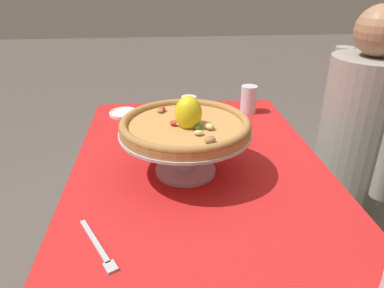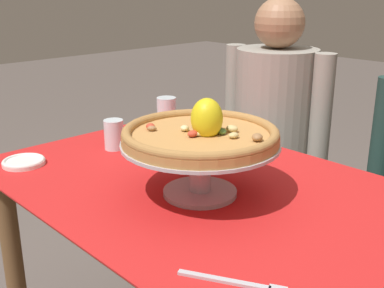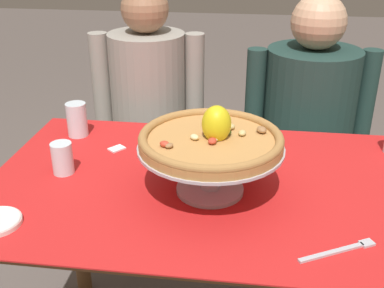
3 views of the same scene
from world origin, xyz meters
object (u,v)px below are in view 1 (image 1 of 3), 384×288
(pizza, at_px, (185,124))
(dinner_fork, at_px, (99,247))
(water_glass_back_left, at_px, (249,101))
(sugar_packet, at_px, (235,127))
(diner_left, at_px, (353,159))
(water_glass_side_left, at_px, (188,109))
(pizza_stand, at_px, (185,143))
(side_plate, at_px, (124,113))

(pizza, relative_size, dinner_fork, 2.09)
(water_glass_back_left, height_order, sugar_packet, water_glass_back_left)
(pizza, relative_size, diner_left, 0.32)
(dinner_fork, bearing_deg, water_glass_side_left, 160.78)
(pizza_stand, relative_size, pizza, 1.02)
(water_glass_side_left, bearing_deg, side_plate, -103.43)
(dinner_fork, bearing_deg, diner_left, 124.19)
(water_glass_back_left, xyz_separation_m, dinner_fork, (0.81, -0.53, -0.05))
(pizza, relative_size, side_plate, 3.12)
(pizza, height_order, water_glass_back_left, pizza)
(sugar_packet, bearing_deg, pizza_stand, -34.18)
(water_glass_side_left, xyz_separation_m, water_glass_back_left, (-0.05, 0.27, 0.01))
(pizza_stand, height_order, diner_left, diner_left)
(pizza, xyz_separation_m, water_glass_side_left, (-0.44, 0.04, -0.12))
(water_glass_back_left, bearing_deg, dinner_fork, -33.29)
(water_glass_back_left, distance_m, diner_left, 0.52)
(sugar_packet, bearing_deg, water_glass_back_left, 150.51)
(pizza_stand, xyz_separation_m, water_glass_back_left, (-0.49, 0.31, -0.05))
(dinner_fork, bearing_deg, side_plate, -179.55)
(pizza, xyz_separation_m, diner_left, (-0.34, 0.75, -0.34))
(water_glass_side_left, height_order, diner_left, diner_left)
(pizza_stand, bearing_deg, side_plate, -155.58)
(diner_left, bearing_deg, sugar_packet, -88.71)
(water_glass_side_left, xyz_separation_m, diner_left, (0.10, 0.71, -0.22))
(water_glass_side_left, bearing_deg, pizza_stand, -5.81)
(dinner_fork, xyz_separation_m, sugar_packet, (-0.65, 0.44, -0.00))
(pizza, xyz_separation_m, water_glass_back_left, (-0.49, 0.31, -0.11))
(water_glass_side_left, distance_m, dinner_fork, 0.81)
(water_glass_side_left, relative_size, dinner_fork, 0.52)
(dinner_fork, relative_size, sugar_packet, 3.66)
(water_glass_side_left, distance_m, water_glass_back_left, 0.27)
(side_plate, bearing_deg, sugar_packet, 68.49)
(side_plate, height_order, dinner_fork, side_plate)
(water_glass_side_left, relative_size, diner_left, 0.08)
(side_plate, bearing_deg, diner_left, 80.47)
(pizza, relative_size, sugar_packet, 7.65)
(water_glass_side_left, relative_size, water_glass_back_left, 0.82)
(water_glass_side_left, height_order, water_glass_back_left, water_glass_back_left)
(pizza_stand, xyz_separation_m, diner_left, (-0.34, 0.75, -0.27))
(pizza, distance_m, dinner_fork, 0.42)
(side_plate, distance_m, dinner_fork, 0.83)
(pizza, height_order, diner_left, diner_left)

